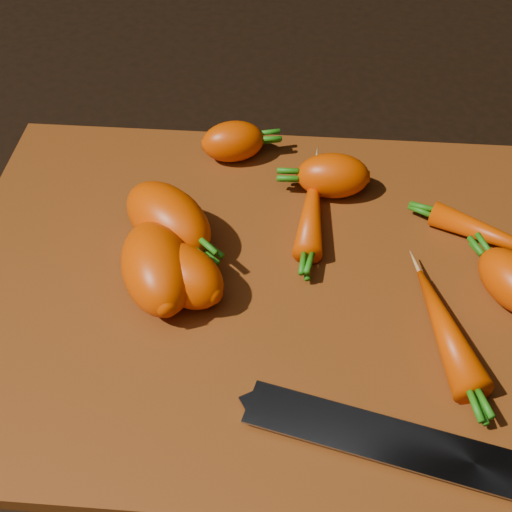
{
  "coord_description": "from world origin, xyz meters",
  "views": [
    {
      "loc": [
        0.03,
        -0.39,
        0.44
      ],
      "look_at": [
        0.0,
        0.01,
        0.03
      ],
      "focal_mm": 50.0,
      "sensor_mm": 36.0,
      "label": 1
    }
  ],
  "objects": [
    {
      "name": "cutting_board",
      "position": [
        0.0,
        0.0,
        0.01
      ],
      "size": [
        0.5,
        0.4,
        0.01
      ],
      "primitive_type": "cube",
      "color": "brown",
      "rests_on": "ground"
    },
    {
      "name": "knife",
      "position": [
        0.12,
        -0.15,
        0.02
      ],
      "size": [
        0.31,
        0.1,
        0.02
      ],
      "rotation": [
        0.0,
        0.0,
        -0.24
      ],
      "color": "gray",
      "rests_on": "cutting_board"
    },
    {
      "name": "carrot_8",
      "position": [
        0.14,
        -0.05,
        0.03
      ],
      "size": [
        0.06,
        0.12,
        0.03
      ],
      "primitive_type": "ellipsoid",
      "rotation": [
        0.0,
        0.0,
        1.82
      ],
      "color": "#C93B00",
      "rests_on": "cutting_board"
    },
    {
      "name": "carrot_4",
      "position": [
        -0.03,
        0.16,
        0.03
      ],
      "size": [
        0.07,
        0.05,
        0.04
      ],
      "primitive_type": "ellipsoid",
      "rotation": [
        0.0,
        0.0,
        0.27
      ],
      "color": "#C93B00",
      "rests_on": "cutting_board"
    },
    {
      "name": "carrot_2",
      "position": [
        -0.08,
        -0.02,
        0.04
      ],
      "size": [
        0.08,
        0.1,
        0.05
      ],
      "primitive_type": "ellipsoid",
      "rotation": [
        0.0,
        0.0,
        1.92
      ],
      "color": "#C93B00",
      "rests_on": "cutting_board"
    },
    {
      "name": "carrot_5",
      "position": [
        0.2,
        -0.0,
        0.03
      ],
      "size": [
        0.07,
        0.08,
        0.04
      ],
      "primitive_type": "ellipsoid",
      "rotation": [
        0.0,
        0.0,
        2.1
      ],
      "color": "#C93B00",
      "rests_on": "cutting_board"
    },
    {
      "name": "carrot_0",
      "position": [
        -0.05,
        -0.02,
        0.04
      ],
      "size": [
        0.08,
        0.08,
        0.05
      ],
      "primitive_type": "ellipsoid",
      "rotation": [
        0.0,
        0.0,
        2.51
      ],
      "color": "#C93B00",
      "rests_on": "cutting_board"
    },
    {
      "name": "carrot_1",
      "position": [
        -0.08,
        0.04,
        0.04
      ],
      "size": [
        0.1,
        0.1,
        0.05
      ],
      "primitive_type": "ellipsoid",
      "rotation": [
        0.0,
        0.0,
        -0.75
      ],
      "color": "#C93B00",
      "rests_on": "cutting_board"
    },
    {
      "name": "carrot_6",
      "position": [
        0.04,
        0.08,
        0.02
      ],
      "size": [
        0.03,
        0.12,
        0.03
      ],
      "primitive_type": "ellipsoid",
      "rotation": [
        0.0,
        0.0,
        1.53
      ],
      "color": "#C93B00",
      "rests_on": "cutting_board"
    },
    {
      "name": "carrot_7",
      "position": [
        0.2,
        0.05,
        0.02
      ],
      "size": [
        0.12,
        0.08,
        0.02
      ],
      "primitive_type": "ellipsoid",
      "rotation": [
        0.0,
        0.0,
        -0.49
      ],
      "color": "#C93B00",
      "rests_on": "cutting_board"
    },
    {
      "name": "ground",
      "position": [
        0.0,
        0.0,
        -0.01
      ],
      "size": [
        2.0,
        2.0,
        0.01
      ],
      "primitive_type": "cube",
      "color": "black"
    },
    {
      "name": "carrot_3",
      "position": [
        0.06,
        0.11,
        0.03
      ],
      "size": [
        0.07,
        0.04,
        0.04
      ],
      "primitive_type": "ellipsoid",
      "rotation": [
        0.0,
        0.0,
        3.17
      ],
      "color": "#C93B00",
      "rests_on": "cutting_board"
    }
  ]
}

